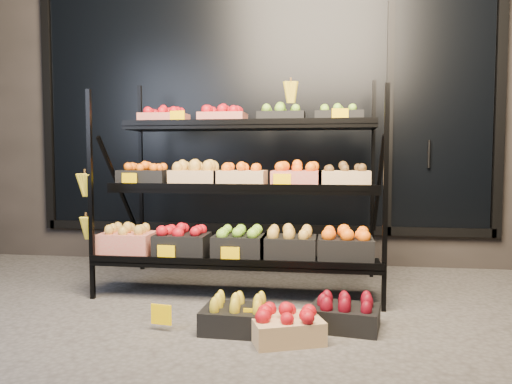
# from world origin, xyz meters

# --- Properties ---
(ground) EXTENTS (24.00, 24.00, 0.00)m
(ground) POSITION_xyz_m (0.00, 0.00, 0.00)
(ground) COLOR #514F4C
(ground) RESTS_ON ground
(building) EXTENTS (6.00, 2.08, 3.50)m
(building) POSITION_xyz_m (0.00, 2.59, 1.75)
(building) COLOR #2D2826
(building) RESTS_ON ground
(display_rack) EXTENTS (2.18, 1.02, 1.74)m
(display_rack) POSITION_xyz_m (-0.01, 0.60, 0.79)
(display_rack) COLOR black
(display_rack) RESTS_ON ground
(tag_floor_a) EXTENTS (0.13, 0.01, 0.12)m
(tag_floor_a) POSITION_xyz_m (-0.31, -0.40, 0.06)
(tag_floor_a) COLOR #FBC400
(tag_floor_a) RESTS_ON ground
(tag_floor_b) EXTENTS (0.13, 0.01, 0.12)m
(tag_floor_b) POSITION_xyz_m (0.25, -0.40, 0.06)
(tag_floor_b) COLOR #FBC400
(tag_floor_b) RESTS_ON ground
(floor_crate_midleft) EXTENTS (0.41, 0.31, 0.20)m
(floor_crate_midleft) POSITION_xyz_m (0.13, -0.33, 0.10)
(floor_crate_midleft) COLOR black
(floor_crate_midleft) RESTS_ON ground
(floor_crate_midright) EXTENTS (0.46, 0.40, 0.20)m
(floor_crate_midright) POSITION_xyz_m (0.43, -0.45, 0.09)
(floor_crate_midright) COLOR tan
(floor_crate_midright) RESTS_ON ground
(floor_crate_right) EXTENTS (0.44, 0.35, 0.20)m
(floor_crate_right) POSITION_xyz_m (0.76, -0.20, 0.09)
(floor_crate_right) COLOR black
(floor_crate_right) RESTS_ON ground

